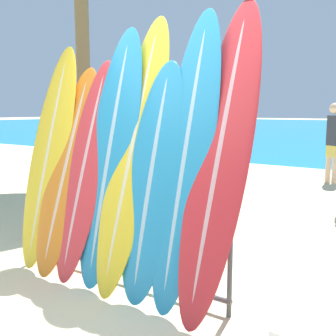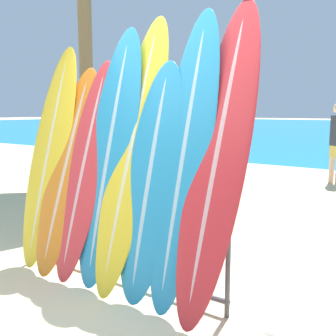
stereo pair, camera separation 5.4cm
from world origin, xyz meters
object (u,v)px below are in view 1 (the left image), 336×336
(surfboard_slot_4, at_px, (134,150))
(surfboard_slot_7, at_px, (221,154))
(surfboard_slot_1, at_px, (68,168))
(surfboard_slot_2, at_px, (86,168))
(person_near_water, at_px, (221,148))
(person_far_left, at_px, (333,140))
(surfboard_slot_0, at_px, (49,155))
(surfboard_slot_3, at_px, (111,154))
(surfboard_rack, at_px, (120,229))
(surfboard_slot_5, at_px, (153,180))
(surfboard_slot_6, at_px, (186,156))

(surfboard_slot_4, height_order, surfboard_slot_7, surfboard_slot_7)
(surfboard_slot_1, relative_size, surfboard_slot_2, 0.97)
(surfboard_slot_1, relative_size, surfboard_slot_4, 0.82)
(person_near_water, xyz_separation_m, person_far_left, (1.50, 2.51, 0.07))
(person_near_water, relative_size, person_far_left, 0.93)
(surfboard_slot_0, distance_m, surfboard_slot_3, 0.85)
(surfboard_slot_0, height_order, surfboard_slot_4, surfboard_slot_4)
(surfboard_slot_3, bearing_deg, surfboard_rack, -17.00)
(surfboard_rack, relative_size, surfboard_slot_3, 0.95)
(person_near_water, bearing_deg, surfboard_slot_2, -105.55)
(surfboard_slot_7, distance_m, person_near_water, 4.43)
(surfboard_slot_1, distance_m, person_far_left, 6.66)
(surfboard_slot_0, height_order, surfboard_slot_2, surfboard_slot_0)
(surfboard_slot_0, bearing_deg, surfboard_slot_1, -5.61)
(surfboard_slot_4, height_order, surfboard_slot_5, surfboard_slot_4)
(surfboard_slot_4, xyz_separation_m, surfboard_slot_6, (0.56, -0.02, -0.02))
(surfboard_slot_3, distance_m, surfboard_slot_6, 0.82)
(surfboard_slot_6, bearing_deg, surfboard_slot_5, -166.05)
(surfboard_rack, xyz_separation_m, person_near_water, (-0.98, 4.03, 0.38))
(surfboard_slot_2, distance_m, surfboard_slot_5, 0.81)
(surfboard_slot_0, xyz_separation_m, person_near_water, (-0.00, 4.01, -0.25))
(surfboard_slot_1, xyz_separation_m, surfboard_slot_7, (1.65, 0.09, 0.24))
(surfboard_slot_3, bearing_deg, surfboard_slot_6, 0.89)
(surfboard_slot_3, bearing_deg, surfboard_slot_4, 6.79)
(surfboard_slot_7, height_order, person_far_left, surfboard_slot_7)
(surfboard_slot_1, height_order, surfboard_slot_6, surfboard_slot_6)
(surfboard_rack, relative_size, surfboard_slot_2, 1.08)
(surfboard_slot_6, height_order, person_near_water, surfboard_slot_6)
(surfboard_slot_0, distance_m, surfboard_slot_5, 1.38)
(surfboard_slot_2, distance_m, surfboard_slot_7, 1.41)
(surfboard_rack, xyz_separation_m, surfboard_slot_4, (0.12, 0.07, 0.73))
(surfboard_rack, height_order, person_near_water, person_near_water)
(surfboard_rack, distance_m, surfboard_slot_3, 0.70)
(surfboard_slot_1, relative_size, surfboard_slot_6, 0.83)
(surfboard_slot_0, bearing_deg, surfboard_slot_5, -1.89)
(surfboard_slot_1, xyz_separation_m, surfboard_slot_6, (1.36, 0.06, 0.20))
(surfboard_slot_2, bearing_deg, surfboard_slot_7, 3.51)
(surfboard_rack, distance_m, surfboard_slot_2, 0.68)
(surfboard_rack, xyz_separation_m, surfboard_slot_3, (-0.13, 0.04, 0.68))
(person_far_left, bearing_deg, surfboard_slot_4, 115.21)
(surfboard_rack, relative_size, surfboard_slot_7, 0.89)
(surfboard_rack, height_order, surfboard_slot_0, surfboard_slot_0)
(surfboard_slot_1, bearing_deg, surfboard_slot_4, 5.29)
(surfboard_slot_3, bearing_deg, surfboard_slot_0, -179.09)
(surfboard_slot_6, bearing_deg, person_far_left, 91.48)
(surfboard_rack, distance_m, person_near_water, 4.17)
(surfboard_slot_0, xyz_separation_m, surfboard_slot_3, (0.85, 0.01, 0.05))
(surfboard_rack, xyz_separation_m, surfboard_slot_1, (-0.67, -0.00, 0.51))
(surfboard_slot_0, relative_size, surfboard_slot_5, 1.12)
(surfboard_slot_4, bearing_deg, surfboard_slot_0, -177.74)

